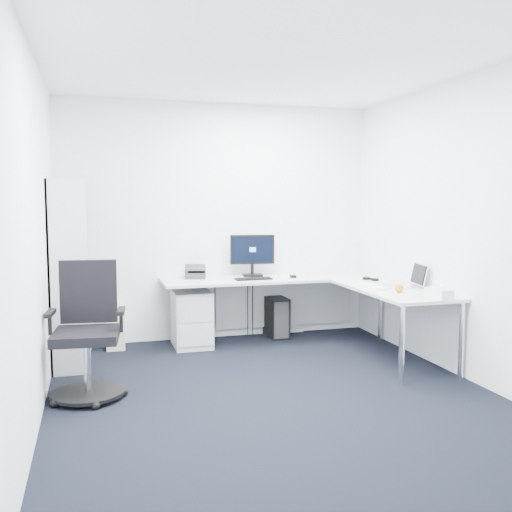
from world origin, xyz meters
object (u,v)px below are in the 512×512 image
object	(u,v)px
l_desk	(283,315)
monitor	(252,255)
laptop	(399,275)
bookshelf	(70,273)
task_chair	(86,332)

from	to	relation	value
l_desk	monitor	distance (m)	0.82
monitor	laptop	xyz separation A→B (m)	(1.19, -1.20, -0.12)
l_desk	laptop	xyz separation A→B (m)	(1.00, -0.69, 0.49)
monitor	l_desk	bearing A→B (deg)	-61.15
monitor	bookshelf	bearing A→B (deg)	-158.96
bookshelf	laptop	size ratio (longest dim) A/B	5.13
l_desk	task_chair	world-z (taller)	task_chair
bookshelf	task_chair	world-z (taller)	bookshelf
l_desk	monitor	bearing A→B (deg)	110.93
bookshelf	task_chair	bearing A→B (deg)	-82.16
l_desk	task_chair	size ratio (longest dim) A/B	2.26
l_desk	bookshelf	world-z (taller)	bookshelf
monitor	task_chair	bearing A→B (deg)	-131.42
bookshelf	monitor	distance (m)	2.03
l_desk	laptop	world-z (taller)	laptop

